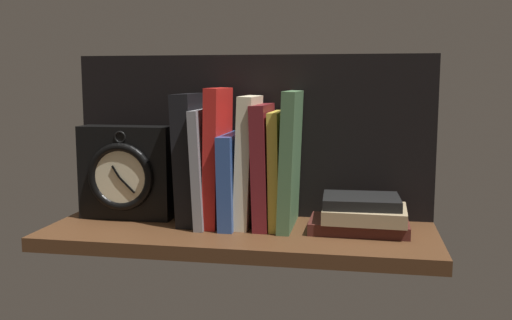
{
  "coord_description": "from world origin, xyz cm",
  "views": [
    {
      "loc": [
        21.66,
        -100.42,
        27.01
      ],
      "look_at": [
        2.5,
        3.87,
        12.32
      ],
      "focal_mm": 40.39,
      "sensor_mm": 36.0,
      "label": 1
    }
  ],
  "objects": [
    {
      "name": "back_panel",
      "position": [
        0.0,
        12.16,
        16.0
      ],
      "size": [
        71.46,
        1.2,
        32.0
      ],
      "primitive_type": "cube",
      "color": "black",
      "rests_on": "ground_plane"
    },
    {
      "name": "book_red_requiem",
      "position": [
        -4.79,
        3.87,
        12.82
      ],
      "size": [
        2.94,
        13.26,
        25.68
      ],
      "primitive_type": "cube",
      "rotation": [
        0.0,
        0.02,
        0.0
      ],
      "color": "red",
      "rests_on": "ground_plane"
    },
    {
      "name": "book_yellow_seinlanguage",
      "position": [
        6.54,
        3.87,
        10.69
      ],
      "size": [
        2.29,
        12.42,
        21.42
      ],
      "primitive_type": "cube",
      "rotation": [
        0.0,
        -0.02,
        0.0
      ],
      "color": "gold",
      "rests_on": "ground_plane"
    },
    {
      "name": "book_stack_side",
      "position": [
        22.11,
        2.54,
        3.04
      ],
      "size": [
        17.69,
        12.43,
        6.4
      ],
      "color": "#471E19",
      "rests_on": "ground_plane"
    },
    {
      "name": "book_cream_twain",
      "position": [
        1.01,
        3.87,
        12.09
      ],
      "size": [
        3.59,
        12.26,
        24.26
      ],
      "primitive_type": "cube",
      "rotation": [
        0.0,
        0.04,
        0.0
      ],
      "color": "beige",
      "rests_on": "ground_plane"
    },
    {
      "name": "ground_plane",
      "position": [
        0.0,
        0.0,
        -1.25
      ],
      "size": [
        71.46,
        25.53,
        2.5
      ],
      "primitive_type": "cube",
      "color": "#4C2D19"
    },
    {
      "name": "book_gray_chess",
      "position": [
        -7.16,
        3.87,
        10.84
      ],
      "size": [
        2.67,
        15.39,
        21.74
      ],
      "primitive_type": "cube",
      "rotation": [
        0.0,
        -0.04,
        0.0
      ],
      "color": "gray",
      "rests_on": "ground_plane"
    },
    {
      "name": "book_black_skeptic",
      "position": [
        -10.1,
        3.87,
        12.28
      ],
      "size": [
        4.5,
        12.08,
        24.68
      ],
      "primitive_type": "cube",
      "rotation": [
        0.0,
        -0.04,
        0.0
      ],
      "color": "black",
      "rests_on": "ground_plane"
    },
    {
      "name": "book_maroon_dawkins",
      "position": [
        3.97,
        3.87,
        11.33
      ],
      "size": [
        3.43,
        13.42,
        22.74
      ],
      "primitive_type": "cube",
      "rotation": [
        0.0,
        -0.03,
        0.0
      ],
      "color": "maroon",
      "rests_on": "ground_plane"
    },
    {
      "name": "book_green_romantic",
      "position": [
        8.94,
        3.87,
        12.56
      ],
      "size": [
        3.16,
        14.81,
        25.18
      ],
      "primitive_type": "cube",
      "rotation": [
        0.0,
        0.03,
        0.0
      ],
      "color": "#476B44",
      "rests_on": "ground_plane"
    },
    {
      "name": "framed_clock",
      "position": [
        -23.5,
        4.2,
        9.05
      ],
      "size": [
        18.22,
        6.62,
        18.22
      ],
      "color": "black",
      "rests_on": "ground_plane"
    },
    {
      "name": "book_blue_modern",
      "position": [
        -1.95,
        3.87,
        8.57
      ],
      "size": [
        2.97,
        15.35,
        17.18
      ],
      "primitive_type": "cube",
      "rotation": [
        0.0,
        -0.02,
        0.0
      ],
      "color": "#2D4C8E",
      "rests_on": "ground_plane"
    }
  ]
}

